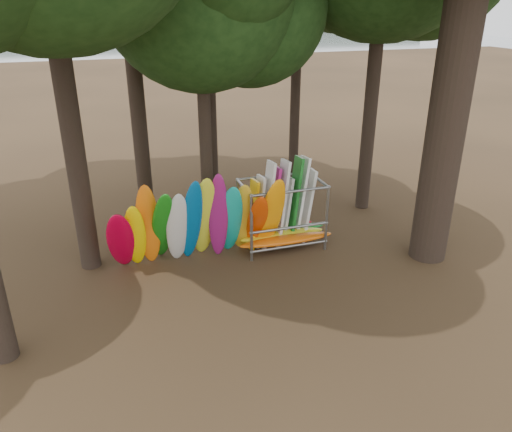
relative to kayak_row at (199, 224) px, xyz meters
name	(u,v)px	position (x,y,z in m)	size (l,w,h in m)	color
ground	(274,280)	(1.81, -1.67, -1.31)	(120.00, 120.00, 0.00)	#47331E
lake	(123,59)	(1.81, 58.33, -1.31)	(160.00, 160.00, 0.00)	gray
far_shore	(105,25)	(1.81, 108.33, 0.69)	(160.00, 4.00, 4.00)	black
kayak_row	(199,224)	(0.00, 0.00, 0.00)	(5.41, 1.93, 3.11)	#B50025
storage_rack	(281,216)	(2.78, 0.39, -0.28)	(3.23, 1.61, 2.91)	gray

